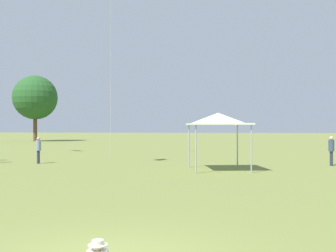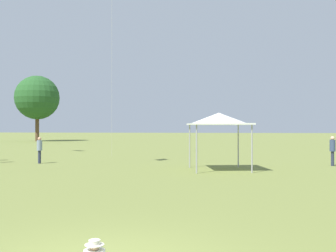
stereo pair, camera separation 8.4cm
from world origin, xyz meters
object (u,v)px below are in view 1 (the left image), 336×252
Objects in this scene: canopy_tent at (218,119)px; distant_tree_0 at (35,98)px; person_standing_3 at (38,148)px; person_standing_4 at (331,148)px.

canopy_tent is 0.34× the size of distant_tree_0.
person_standing_3 is 40.67m from distant_tree_0.
person_standing_3 is at bearing -21.45° from person_standing_4.
canopy_tent is (10.82, -2.30, 1.65)m from person_standing_3.
distant_tree_0 reaches higher than canopy_tent.
distant_tree_0 reaches higher than person_standing_4.
canopy_tent reaches higher than person_standing_4.
distant_tree_0 is at bearing 126.58° from canopy_tent.
distant_tree_0 is (-34.95, 35.36, 5.85)m from person_standing_4.
distant_tree_0 is (-17.71, 36.13, 5.91)m from person_standing_3.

